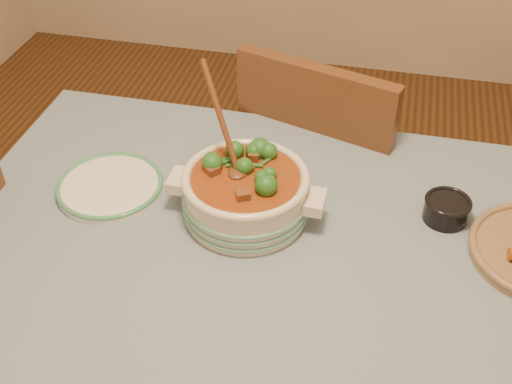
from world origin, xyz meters
TOP-DOWN VIEW (x-y plane):
  - dining_table at (0.00, 0.00)m, footprint 1.68×1.08m
  - stew_casserole at (-0.21, 0.14)m, footprint 0.34×0.28m
  - white_plate at (-0.53, 0.15)m, footprint 0.28×0.28m
  - condiment_bowl at (0.22, 0.23)m, footprint 0.12×0.12m
  - chair_far at (-0.09, 0.62)m, footprint 0.54×0.54m

SIDE VIEW (x-z plane):
  - chair_far at x=-0.09m, z-range 0.06..0.99m
  - dining_table at x=0.00m, z-range 0.29..1.04m
  - white_plate at x=-0.53m, z-range 0.76..0.78m
  - condiment_bowl at x=0.22m, z-range 0.76..0.81m
  - stew_casserole at x=-0.21m, z-range 0.66..0.99m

